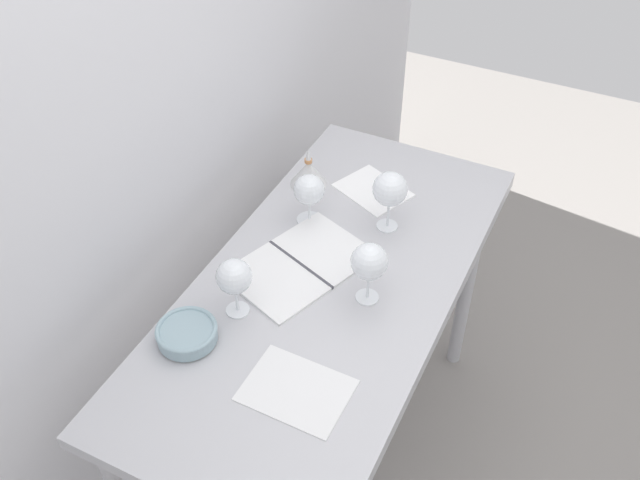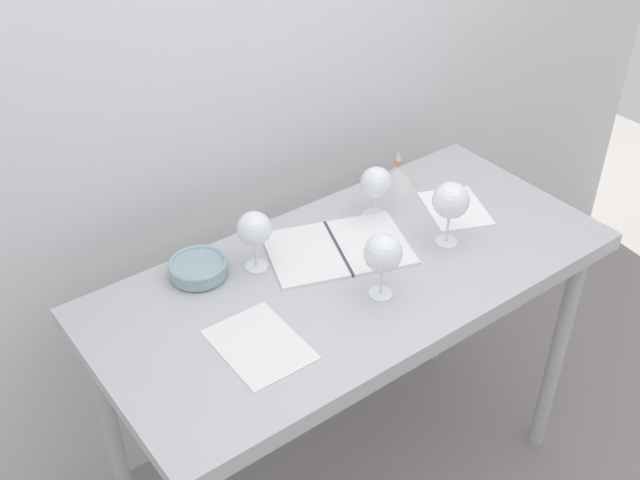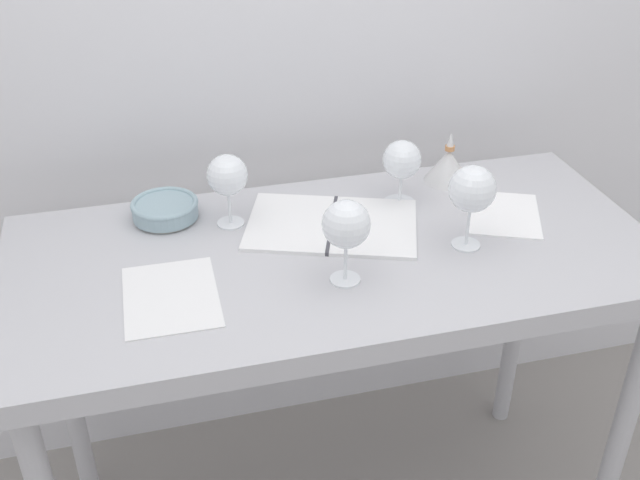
% 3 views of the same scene
% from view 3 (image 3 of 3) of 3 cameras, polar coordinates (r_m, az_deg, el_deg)
% --- Properties ---
extents(back_wall, '(3.80, 0.04, 2.60)m').
position_cam_3_polar(back_wall, '(1.91, -2.93, 17.48)').
color(back_wall, silver).
rests_on(back_wall, ground_plane).
extents(steel_counter, '(1.40, 0.65, 0.90)m').
position_cam_3_polar(steel_counter, '(1.68, 1.10, -3.74)').
color(steel_counter, '#B4B4B9').
rests_on(steel_counter, ground_plane).
extents(wine_glass_near_center, '(0.10, 0.10, 0.18)m').
position_cam_3_polar(wine_glass_near_center, '(1.45, 2.00, 1.07)').
color(wine_glass_near_center, white).
rests_on(wine_glass_near_center, steel_counter).
extents(wine_glass_near_right, '(0.10, 0.10, 0.19)m').
position_cam_3_polar(wine_glass_near_right, '(1.59, 11.43, 3.68)').
color(wine_glass_near_right, white).
rests_on(wine_glass_near_right, steel_counter).
extents(wine_glass_far_right, '(0.09, 0.09, 0.16)m').
position_cam_3_polar(wine_glass_far_right, '(1.75, 6.21, 5.93)').
color(wine_glass_far_right, white).
rests_on(wine_glass_far_right, steel_counter).
extents(wine_glass_far_left, '(0.09, 0.09, 0.17)m').
position_cam_3_polar(wine_glass_far_left, '(1.66, -7.02, 4.78)').
color(wine_glass_far_left, white).
rests_on(wine_glass_far_left, steel_counter).
extents(open_notebook, '(0.44, 0.37, 0.01)m').
position_cam_3_polar(open_notebook, '(1.70, 0.90, 1.18)').
color(open_notebook, white).
rests_on(open_notebook, steel_counter).
extents(tasting_sheet_upper, '(0.18, 0.24, 0.00)m').
position_cam_3_polar(tasting_sheet_upper, '(1.50, -11.21, -4.20)').
color(tasting_sheet_upper, white).
rests_on(tasting_sheet_upper, steel_counter).
extents(tasting_sheet_lower, '(0.23, 0.26, 0.00)m').
position_cam_3_polar(tasting_sheet_lower, '(1.80, 13.67, 1.94)').
color(tasting_sheet_lower, white).
rests_on(tasting_sheet_lower, steel_counter).
extents(tasting_bowl, '(0.15, 0.15, 0.05)m').
position_cam_3_polar(tasting_bowl, '(1.75, -11.64, 2.30)').
color(tasting_bowl, beige).
rests_on(tasting_bowl, steel_counter).
extents(decanter_funnel, '(0.12, 0.12, 0.13)m').
position_cam_3_polar(decanter_funnel, '(1.91, 9.67, 5.60)').
color(decanter_funnel, silver).
rests_on(decanter_funnel, steel_counter).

